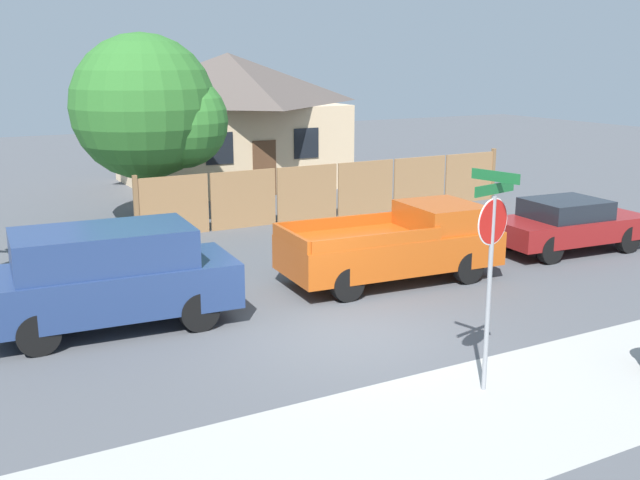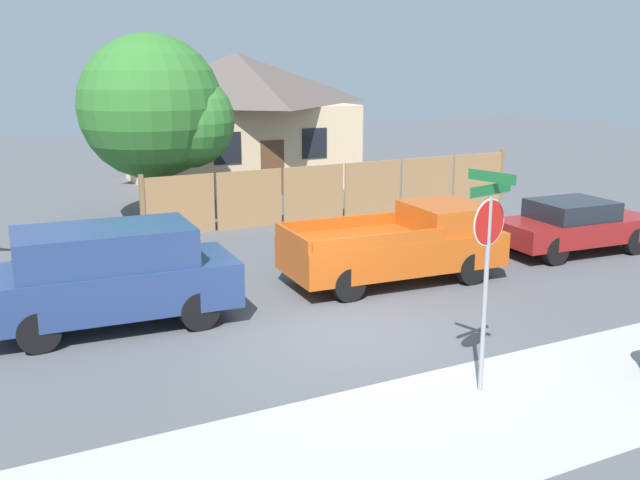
{
  "view_description": "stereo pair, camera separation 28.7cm",
  "coord_description": "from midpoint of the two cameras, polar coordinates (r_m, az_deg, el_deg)",
  "views": [
    {
      "loc": [
        -6.59,
        -10.85,
        4.86
      ],
      "look_at": [
        -0.14,
        0.84,
        1.6
      ],
      "focal_mm": 42.0,
      "sensor_mm": 36.0,
      "label": 1
    },
    {
      "loc": [
        -6.34,
        -10.98,
        4.86
      ],
      "look_at": [
        -0.14,
        0.84,
        1.6
      ],
      "focal_mm": 42.0,
      "sensor_mm": 36.0,
      "label": 2
    }
  ],
  "objects": [
    {
      "name": "red_suv",
      "position": [
        14.2,
        -15.09,
        -2.5
      ],
      "size": [
        4.59,
        2.21,
        1.88
      ],
      "rotation": [
        0.0,
        0.0,
        -0.07
      ],
      "color": "navy",
      "rests_on": "ground"
    },
    {
      "name": "sidewalk_strip",
      "position": [
        10.9,
        12.67,
        -13.08
      ],
      "size": [
        36.0,
        3.2,
        0.01
      ],
      "color": "#A3A39E",
      "rests_on": "ground"
    },
    {
      "name": "house",
      "position": [
        29.74,
        -5.96,
        9.32
      ],
      "size": [
        8.15,
        6.88,
        5.05
      ],
      "color": "beige",
      "rests_on": "ground"
    },
    {
      "name": "wooden_fence",
      "position": [
        23.34,
        2.18,
        3.8
      ],
      "size": [
        12.76,
        0.12,
        1.78
      ],
      "color": "#997047",
      "rests_on": "ground"
    },
    {
      "name": "ground_plane",
      "position": [
        13.59,
        2.8,
        -7.25
      ],
      "size": [
        80.0,
        80.0,
        0.0
      ],
      "primitive_type": "plane",
      "color": "#4C4F54"
    },
    {
      "name": "oak_tree",
      "position": [
        22.42,
        -11.83,
        9.67
      ],
      "size": [
        4.39,
        4.18,
        5.57
      ],
      "color": "brown",
      "rests_on": "ground"
    },
    {
      "name": "orange_pickup",
      "position": [
        16.7,
        6.65,
        -0.37
      ],
      "size": [
        4.95,
        2.33,
        1.66
      ],
      "rotation": [
        0.0,
        0.0,
        -0.07
      ],
      "color": "#B74C14",
      "rests_on": "ground"
    },
    {
      "name": "stop_sign",
      "position": [
        10.98,
        13.4,
        -0.44
      ],
      "size": [
        0.88,
        0.79,
        3.31
      ],
      "rotation": [
        0.0,
        0.0,
        0.22
      ],
      "color": "gray",
      "rests_on": "ground"
    },
    {
      "name": "parked_sedan",
      "position": [
        20.14,
        19.19,
        1.08
      ],
      "size": [
        4.21,
        2.07,
        1.36
      ],
      "rotation": [
        0.0,
        0.0,
        -0.07
      ],
      "color": "maroon",
      "rests_on": "ground"
    }
  ]
}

